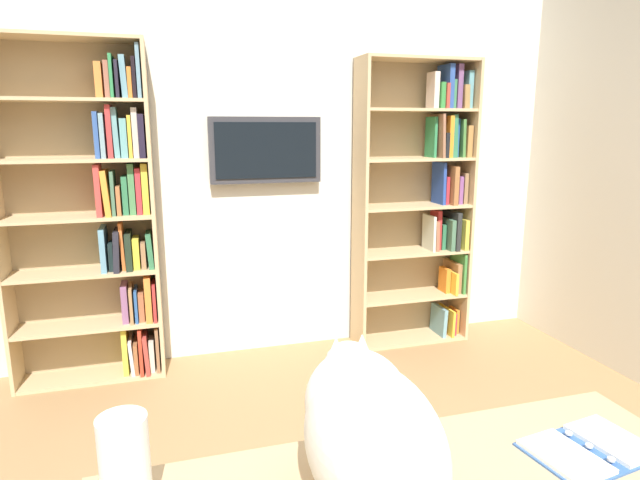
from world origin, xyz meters
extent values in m
cube|color=silver|center=(0.00, -2.23, 1.35)|extent=(4.52, 0.06, 2.70)
cube|color=tan|center=(-1.53, -2.04, 1.03)|extent=(0.02, 0.28, 2.05)
cube|color=tan|center=(-0.70, -2.04, 1.03)|extent=(0.02, 0.28, 2.05)
cube|color=tan|center=(-1.12, -2.17, 1.03)|extent=(0.85, 0.01, 2.05)
cube|color=tan|center=(-1.12, -2.04, 0.01)|extent=(0.81, 0.27, 0.02)
cube|color=tan|center=(-1.12, -2.04, 0.35)|extent=(0.81, 0.27, 0.02)
cube|color=tan|center=(-1.12, -2.04, 0.69)|extent=(0.81, 0.27, 0.02)
cube|color=tan|center=(-1.12, -2.04, 1.03)|extent=(0.81, 0.27, 0.02)
cube|color=tan|center=(-1.12, -2.04, 1.36)|extent=(0.81, 0.27, 0.02)
cube|color=tan|center=(-1.12, -2.04, 1.70)|extent=(0.81, 0.27, 0.02)
cube|color=tan|center=(-1.12, -2.04, 2.04)|extent=(0.81, 0.27, 0.02)
cube|color=orange|center=(-1.50, -2.04, 0.12)|extent=(0.02, 0.13, 0.19)
cube|color=#B6283A|center=(-1.46, -2.04, 0.11)|extent=(0.03, 0.17, 0.17)
cube|color=yellow|center=(-1.43, -2.03, 0.12)|extent=(0.02, 0.23, 0.20)
cube|color=#7E457F|center=(-1.40, -2.04, 0.11)|extent=(0.02, 0.12, 0.17)
cube|color=#6A9BA8|center=(-1.37, -2.04, 0.13)|extent=(0.04, 0.21, 0.22)
cube|color=#3D843D|center=(-1.50, -2.02, 0.51)|extent=(0.02, 0.22, 0.30)
cube|color=#A16F43|center=(-1.47, -2.05, 0.47)|extent=(0.04, 0.23, 0.23)
cube|color=yellow|center=(-1.43, -2.02, 0.44)|extent=(0.02, 0.24, 0.17)
cube|color=orange|center=(-1.39, -2.03, 0.45)|extent=(0.04, 0.12, 0.19)
cube|color=gold|center=(-1.50, -2.03, 0.81)|extent=(0.03, 0.24, 0.22)
cube|color=#629BA2|center=(-1.46, -2.05, 0.83)|extent=(0.02, 0.17, 0.27)
cube|color=#252828|center=(-1.42, -2.02, 0.84)|extent=(0.03, 0.23, 0.28)
cube|color=#446E53|center=(-1.39, -2.03, 0.81)|extent=(0.03, 0.23, 0.23)
cube|color=#2C6F49|center=(-1.35, -2.04, 0.79)|extent=(0.03, 0.13, 0.19)
cube|color=#B82D2E|center=(-1.31, -2.05, 0.84)|extent=(0.04, 0.13, 0.29)
cube|color=#995E44|center=(-1.27, -2.03, 0.81)|extent=(0.03, 0.19, 0.22)
cube|color=silver|center=(-1.25, -2.03, 0.83)|extent=(0.02, 0.18, 0.26)
cube|color=#8E6D4B|center=(-1.50, -2.03, 1.15)|extent=(0.03, 0.15, 0.22)
cube|color=#7F4B8A|center=(-1.45, -2.05, 1.14)|extent=(0.03, 0.19, 0.20)
cube|color=yellow|center=(-1.42, -2.04, 1.13)|extent=(0.03, 0.16, 0.18)
cube|color=#976137|center=(-1.39, -2.03, 1.17)|extent=(0.04, 0.23, 0.28)
cube|color=red|center=(-1.35, -2.05, 1.14)|extent=(0.02, 0.16, 0.20)
cube|color=#25449D|center=(-1.32, -2.04, 1.19)|extent=(0.03, 0.18, 0.30)
cube|color=#A4753D|center=(-1.49, -2.03, 1.49)|extent=(0.04, 0.19, 0.22)
cube|color=#447C3B|center=(-1.45, -2.03, 1.51)|extent=(0.03, 0.16, 0.27)
cube|color=#245297|center=(-1.42, -2.05, 1.51)|extent=(0.02, 0.13, 0.27)
cube|color=#2F7451|center=(-1.37, -2.03, 1.52)|extent=(0.05, 0.19, 0.30)
cube|color=orange|center=(-1.34, -2.04, 1.52)|extent=(0.03, 0.23, 0.29)
cube|color=black|center=(-1.30, -2.03, 1.46)|extent=(0.03, 0.22, 0.17)
cube|color=#926349|center=(-1.27, -2.03, 1.53)|extent=(0.03, 0.23, 0.30)
cube|color=#2E8450|center=(-1.24, -2.05, 1.52)|extent=(0.02, 0.15, 0.28)
cube|color=#5E9CA8|center=(-1.49, -2.03, 1.84)|extent=(0.04, 0.13, 0.26)
cube|color=olive|center=(-1.45, -2.02, 1.79)|extent=(0.04, 0.16, 0.16)
cube|color=#704878|center=(-1.40, -2.02, 1.86)|extent=(0.04, 0.13, 0.30)
cube|color=#3A7A52|center=(-1.37, -2.05, 1.81)|extent=(0.03, 0.17, 0.20)
cube|color=#2B4B97|center=(-1.33, -2.04, 1.86)|extent=(0.04, 0.19, 0.30)
cube|color=#B23C30|center=(-1.30, -2.03, 1.80)|extent=(0.02, 0.20, 0.17)
cube|color=#32863C|center=(-1.27, -2.03, 1.80)|extent=(0.03, 0.18, 0.18)
cube|color=beige|center=(-1.22, -2.02, 1.84)|extent=(0.04, 0.13, 0.25)
cube|color=tan|center=(0.68, -2.04, 1.05)|extent=(0.02, 0.28, 2.10)
cube|color=tan|center=(1.12, -2.17, 1.05)|extent=(0.89, 0.01, 2.10)
cube|color=tan|center=(1.12, -2.04, 0.01)|extent=(0.85, 0.27, 0.02)
cube|color=tan|center=(1.12, -2.04, 0.36)|extent=(0.85, 0.27, 0.02)
cube|color=tan|center=(1.12, -2.04, 0.70)|extent=(0.85, 0.27, 0.02)
cube|color=tan|center=(1.12, -2.04, 1.05)|extent=(0.85, 0.27, 0.02)
cube|color=tan|center=(1.12, -2.04, 1.40)|extent=(0.85, 0.27, 0.02)
cube|color=tan|center=(1.12, -2.04, 1.74)|extent=(0.85, 0.27, 0.02)
cube|color=tan|center=(1.12, -2.04, 2.09)|extent=(0.85, 0.27, 0.02)
cube|color=#8D6443|center=(0.71, -2.02, 0.17)|extent=(0.02, 0.18, 0.30)
cube|color=beige|center=(0.75, -2.02, 0.12)|extent=(0.03, 0.15, 0.21)
cube|color=#AC3B32|center=(0.78, -2.02, 0.15)|extent=(0.04, 0.24, 0.26)
cube|color=#BD3723|center=(0.81, -2.02, 0.17)|extent=(0.02, 0.24, 0.31)
cube|color=#975F37|center=(0.85, -2.04, 0.12)|extent=(0.03, 0.21, 0.20)
cube|color=silver|center=(0.87, -2.05, 0.13)|extent=(0.03, 0.23, 0.23)
cube|color=gold|center=(0.91, -2.05, 0.17)|extent=(0.03, 0.21, 0.31)
cube|color=red|center=(0.71, -2.02, 0.49)|extent=(0.02, 0.20, 0.25)
cube|color=orange|center=(0.75, -2.05, 0.52)|extent=(0.04, 0.24, 0.30)
cube|color=#A35E3C|center=(0.79, -2.03, 0.46)|extent=(0.03, 0.13, 0.19)
cube|color=#285394|center=(0.82, -2.04, 0.47)|extent=(0.02, 0.20, 0.21)
cube|color=#9E744A|center=(0.85, -2.03, 0.48)|extent=(0.02, 0.20, 0.23)
cube|color=#83567F|center=(0.89, -2.04, 0.49)|extent=(0.04, 0.17, 0.24)
cube|color=#32724B|center=(0.72, -2.04, 0.82)|extent=(0.04, 0.19, 0.22)
cube|color=#986E49|center=(0.76, -2.03, 0.80)|extent=(0.03, 0.13, 0.17)
cube|color=yellow|center=(0.80, -2.04, 0.81)|extent=(0.04, 0.16, 0.20)
cube|color=black|center=(0.84, -2.05, 0.83)|extent=(0.04, 0.23, 0.23)
cube|color=orange|center=(0.88, -2.04, 0.86)|extent=(0.03, 0.14, 0.30)
cube|color=#22222B|center=(0.91, -2.02, 0.84)|extent=(0.05, 0.23, 0.25)
cube|color=black|center=(0.95, -2.03, 0.80)|extent=(0.03, 0.13, 0.17)
cube|color=#5A8DA8|center=(0.99, -2.05, 0.85)|extent=(0.03, 0.22, 0.27)
cube|color=gold|center=(0.72, -2.02, 1.21)|extent=(0.04, 0.14, 0.31)
cube|color=red|center=(0.76, -2.03, 1.20)|extent=(0.03, 0.12, 0.28)
cube|color=#427C49|center=(0.80, -2.03, 1.21)|extent=(0.04, 0.13, 0.31)
cube|color=#2C7047|center=(0.84, -2.04, 1.18)|extent=(0.03, 0.14, 0.24)
cube|color=#A46037|center=(0.88, -2.04, 1.15)|extent=(0.02, 0.17, 0.18)
cube|color=#426D52|center=(0.91, -2.05, 1.19)|extent=(0.02, 0.20, 0.27)
cube|color=orange|center=(0.94, -2.02, 1.20)|extent=(0.05, 0.21, 0.28)
cube|color=#C23C37|center=(0.99, -2.02, 1.21)|extent=(0.03, 0.18, 0.31)
cube|color=black|center=(0.72, -2.02, 1.53)|extent=(0.03, 0.22, 0.26)
cube|color=beige|center=(0.76, -2.05, 1.55)|extent=(0.03, 0.18, 0.29)
cube|color=gold|center=(0.78, -2.05, 1.53)|extent=(0.02, 0.24, 0.25)
cube|color=#5C999D|center=(0.82, -2.03, 1.52)|extent=(0.04, 0.19, 0.23)
cube|color=#68A4A6|center=(0.87, -2.04, 1.55)|extent=(0.04, 0.14, 0.30)
cube|color=#B83233|center=(0.90, -2.03, 1.56)|extent=(0.03, 0.18, 0.31)
cube|color=#70919D|center=(0.94, -2.05, 1.54)|extent=(0.03, 0.23, 0.26)
cube|color=#305297|center=(0.97, -2.02, 1.54)|extent=(0.03, 0.15, 0.27)
cube|color=#648CA1|center=(0.71, -2.02, 1.91)|extent=(0.02, 0.19, 0.31)
cube|color=black|center=(0.74, -2.03, 1.87)|extent=(0.02, 0.12, 0.24)
cube|color=orange|center=(0.77, -2.05, 1.84)|extent=(0.02, 0.15, 0.18)
cube|color=#6292A1|center=(0.80, -2.02, 1.87)|extent=(0.04, 0.14, 0.24)
cube|color=black|center=(0.83, -2.03, 1.86)|extent=(0.02, 0.21, 0.21)
cube|color=#2D8147|center=(0.86, -2.05, 1.88)|extent=(0.02, 0.22, 0.25)
cube|color=#A35F4B|center=(0.89, -2.04, 1.86)|extent=(0.03, 0.12, 0.21)
cube|color=orange|center=(0.94, -2.04, 1.85)|extent=(0.04, 0.12, 0.20)
cube|color=#333338|center=(-0.06, -2.15, 1.43)|extent=(0.75, 0.06, 0.44)
cube|color=black|center=(-0.06, -2.12, 1.43)|extent=(0.68, 0.01, 0.37)
ellipsoid|color=white|center=(0.19, 0.43, 0.90)|extent=(0.30, 0.47, 0.34)
ellipsoid|color=white|center=(0.19, 0.32, 0.94)|extent=(0.25, 0.26, 0.26)
sphere|color=white|center=(0.19, 0.27, 1.01)|extent=(0.12, 0.12, 0.12)
cone|color=white|center=(0.16, 0.27, 1.05)|extent=(0.06, 0.06, 0.07)
cone|color=white|center=(0.22, 0.27, 1.05)|extent=(0.06, 0.06, 0.07)
cone|color=beige|center=(0.16, 0.27, 1.05)|extent=(0.03, 0.03, 0.05)
cone|color=beige|center=(0.22, 0.27, 1.05)|extent=(0.03, 0.03, 0.05)
cube|color=#335999|center=(-0.55, 0.38, 0.73)|extent=(0.18, 0.24, 0.01)
cube|color=#335999|center=(-0.37, 0.41, 0.73)|extent=(0.18, 0.24, 0.01)
cube|color=#335999|center=(-0.46, 0.39, 0.73)|extent=(0.06, 0.22, 0.01)
cube|color=white|center=(-0.55, 0.38, 0.74)|extent=(0.17, 0.23, 0.01)
cube|color=white|center=(-0.37, 0.41, 0.74)|extent=(0.17, 0.23, 0.01)
cylinder|color=silver|center=(-0.47, 0.46, 0.75)|extent=(0.02, 0.02, 0.01)
cylinder|color=silver|center=(-0.46, 0.39, 0.75)|extent=(0.02, 0.02, 0.01)
cylinder|color=silver|center=(-0.45, 0.33, 0.75)|extent=(0.02, 0.02, 0.01)
cylinder|color=white|center=(0.72, 0.30, 0.85)|extent=(0.11, 0.11, 0.24)
camera|label=1|loc=(0.60, 1.42, 1.59)|focal=29.82mm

